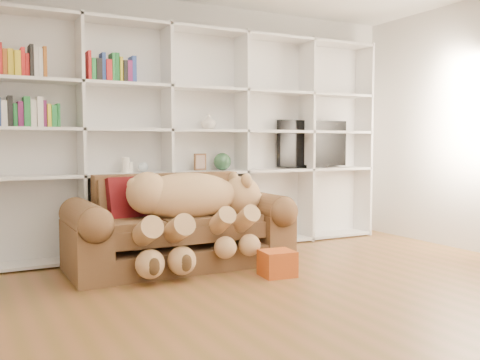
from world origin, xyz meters
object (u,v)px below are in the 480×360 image
sofa (179,232)px  gift_box (277,263)px  tv (312,145)px  teddy_bear (192,205)px

sofa → gift_box: sofa is taller
gift_box → tv: size_ratio=0.29×
teddy_bear → gift_box: bearing=-55.9°
sofa → tv: size_ratio=2.12×
sofa → gift_box: (0.62, -0.77, -0.21)m
gift_box → sofa: bearing=128.7°
sofa → teddy_bear: 0.32m
teddy_bear → tv: tv is taller
teddy_bear → gift_box: teddy_bear is taller
tv → teddy_bear: bearing=-157.0°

